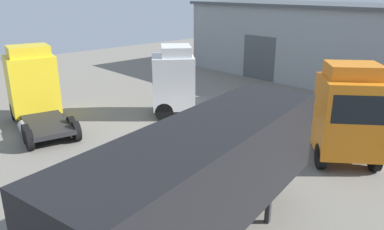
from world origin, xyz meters
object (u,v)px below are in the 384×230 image
Objects in this scene: tractor_unit_orange at (345,115)px; tractor_unit_yellow at (34,87)px; tractor_unit_white at (182,83)px; container_trailer_red at (204,177)px.

tractor_unit_orange is 1.03× the size of tractor_unit_yellow.
tractor_unit_orange is at bearing -139.06° from tractor_unit_yellow.
tractor_unit_white is at bearing -124.37° from tractor_unit_orange.
container_trailer_red is at bearing 88.56° from tractor_unit_white.
tractor_unit_yellow is at bearing 3.69° from tractor_unit_white.
tractor_unit_orange is (-0.51, 9.15, -0.47)m from container_trailer_red.
tractor_unit_yellow reaches higher than container_trailer_red.
container_trailer_red is 14.70m from tractor_unit_yellow.
container_trailer_red is 1.44× the size of tractor_unit_orange.
tractor_unit_white is 0.69× the size of container_trailer_red.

